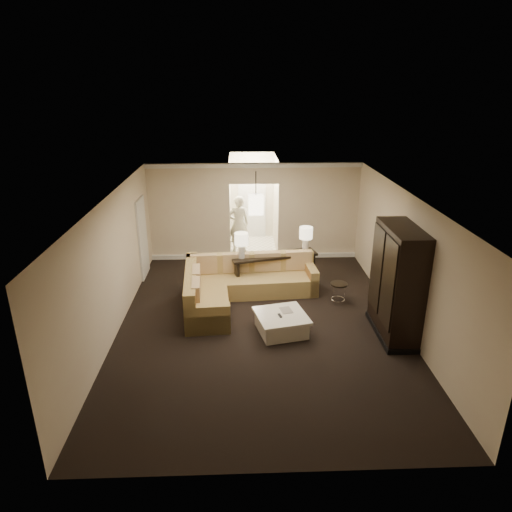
{
  "coord_description": "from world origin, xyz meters",
  "views": [
    {
      "loc": [
        -0.44,
        -8.63,
        4.89
      ],
      "look_at": [
        -0.06,
        1.2,
        1.11
      ],
      "focal_mm": 32.0,
      "sensor_mm": 36.0,
      "label": 1
    }
  ],
  "objects_px": {
    "sectional_sofa": "(237,285)",
    "drink_table": "(339,289)",
    "coffee_table": "(281,323)",
    "console_table": "(274,267)",
    "armoire": "(397,285)",
    "person": "(239,221)"
  },
  "relations": [
    {
      "from": "coffee_table",
      "to": "console_table",
      "type": "xyz_separation_m",
      "value": [
        0.02,
        2.33,
        0.29
      ]
    },
    {
      "from": "coffee_table",
      "to": "drink_table",
      "type": "relative_size",
      "value": 2.42
    },
    {
      "from": "sectional_sofa",
      "to": "person",
      "type": "height_order",
      "value": "person"
    },
    {
      "from": "coffee_table",
      "to": "console_table",
      "type": "height_order",
      "value": "console_table"
    },
    {
      "from": "coffee_table",
      "to": "armoire",
      "type": "height_order",
      "value": "armoire"
    },
    {
      "from": "sectional_sofa",
      "to": "coffee_table",
      "type": "relative_size",
      "value": 2.67
    },
    {
      "from": "sectional_sofa",
      "to": "armoire",
      "type": "distance_m",
      "value": 3.68
    },
    {
      "from": "sectional_sofa",
      "to": "person",
      "type": "xyz_separation_m",
      "value": [
        0.05,
        3.34,
        0.59
      ]
    },
    {
      "from": "sectional_sofa",
      "to": "drink_table",
      "type": "distance_m",
      "value": 2.38
    },
    {
      "from": "coffee_table",
      "to": "drink_table",
      "type": "distance_m",
      "value": 1.95
    },
    {
      "from": "sectional_sofa",
      "to": "armoire",
      "type": "height_order",
      "value": "armoire"
    },
    {
      "from": "console_table",
      "to": "drink_table",
      "type": "distance_m",
      "value": 1.79
    },
    {
      "from": "coffee_table",
      "to": "person",
      "type": "relative_size",
      "value": 0.62
    },
    {
      "from": "console_table",
      "to": "armoire",
      "type": "relative_size",
      "value": 0.97
    },
    {
      "from": "drink_table",
      "to": "coffee_table",
      "type": "bearing_deg",
      "value": -138.56
    },
    {
      "from": "armoire",
      "to": "person",
      "type": "xyz_separation_m",
      "value": [
        -3.14,
        5.03,
        -0.14
      ]
    },
    {
      "from": "console_table",
      "to": "person",
      "type": "bearing_deg",
      "value": 94.84
    },
    {
      "from": "sectional_sofa",
      "to": "person",
      "type": "relative_size",
      "value": 1.67
    },
    {
      "from": "console_table",
      "to": "armoire",
      "type": "distance_m",
      "value": 3.42
    },
    {
      "from": "console_table",
      "to": "person",
      "type": "distance_m",
      "value": 2.73
    },
    {
      "from": "sectional_sofa",
      "to": "console_table",
      "type": "relative_size",
      "value": 1.44
    },
    {
      "from": "sectional_sofa",
      "to": "coffee_table",
      "type": "bearing_deg",
      "value": -63.43
    }
  ]
}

